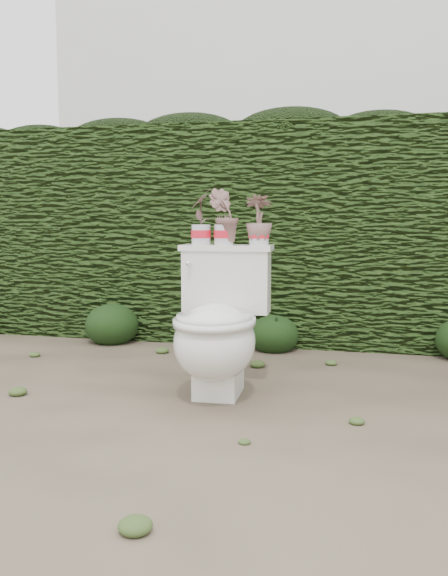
% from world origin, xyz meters
% --- Properties ---
extents(ground, '(60.00, 60.00, 0.00)m').
position_xyz_m(ground, '(0.00, 0.00, 0.00)').
color(ground, '#71634E').
rests_on(ground, ground).
extents(hedge, '(8.00, 1.00, 1.60)m').
position_xyz_m(hedge, '(0.00, 1.60, 0.80)').
color(hedge, '#32501A').
rests_on(hedge, ground).
extents(house_wall, '(8.00, 3.50, 4.00)m').
position_xyz_m(house_wall, '(0.60, 6.00, 2.00)').
color(house_wall, silver).
rests_on(house_wall, ground).
extents(toilet, '(0.51, 0.70, 0.78)m').
position_xyz_m(toilet, '(-0.13, -0.14, 0.36)').
color(toilet, silver).
rests_on(toilet, ground).
extents(potted_plant_left, '(0.12, 0.16, 0.29)m').
position_xyz_m(potted_plant_left, '(-0.29, 0.09, 0.92)').
color(potted_plant_left, '#216C2B').
rests_on(potted_plant_left, toilet).
extents(potted_plant_center, '(0.17, 0.15, 0.29)m').
position_xyz_m(potted_plant_center, '(-0.16, 0.09, 0.92)').
color(potted_plant_center, '#216C2B').
rests_on(potted_plant_center, toilet).
extents(potted_plant_right, '(0.17, 0.17, 0.25)m').
position_xyz_m(potted_plant_right, '(0.03, 0.10, 0.90)').
color(potted_plant_right, '#216C2B').
rests_on(potted_plant_right, toilet).
extents(liriope_clump_1, '(0.40, 0.40, 0.32)m').
position_xyz_m(liriope_clump_1, '(-1.25, 1.02, 0.16)').
color(liriope_clump_1, '#1C3512').
rests_on(liriope_clump_1, ground).
extents(liriope_clump_2, '(0.35, 0.35, 0.28)m').
position_xyz_m(liriope_clump_2, '(-0.03, 1.03, 0.14)').
color(liriope_clump_2, '#1C3512').
rests_on(liriope_clump_2, ground).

